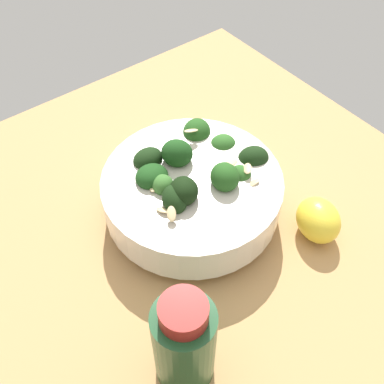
{
  "coord_description": "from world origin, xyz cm",
  "views": [
    {
      "loc": [
        -28.27,
        21.47,
        46.59
      ],
      "look_at": [
        0.59,
        -0.76,
        4.0
      ],
      "focal_mm": 43.48,
      "sensor_mm": 36.0,
      "label": 1
    }
  ],
  "objects": [
    {
      "name": "bottle_tall",
      "position": [
        -14.56,
        11.78,
        6.14
      ],
      "size": [
        5.74,
        5.74,
        13.11
      ],
      "color": "#194723",
      "rests_on": "ground_plane"
    },
    {
      "name": "bowl_of_broccoli",
      "position": [
        0.74,
        -0.91,
        4.3
      ],
      "size": [
        21.45,
        21.72,
        9.84
      ],
      "color": "silver",
      "rests_on": "ground_plane"
    },
    {
      "name": "ground_plane",
      "position": [
        0.0,
        0.0,
        -2.36
      ],
      "size": [
        64.42,
        64.42,
        4.71
      ],
      "primitive_type": "cube",
      "color": "tan"
    },
    {
      "name": "lemon_wedge",
      "position": [
        -11.03,
        -10.72,
        2.55
      ],
      "size": [
        7.21,
        6.47,
        5.09
      ],
      "primitive_type": "ellipsoid",
      "rotation": [
        0.0,
        0.0,
        2.84
      ],
      "color": "yellow",
      "rests_on": "ground_plane"
    }
  ]
}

